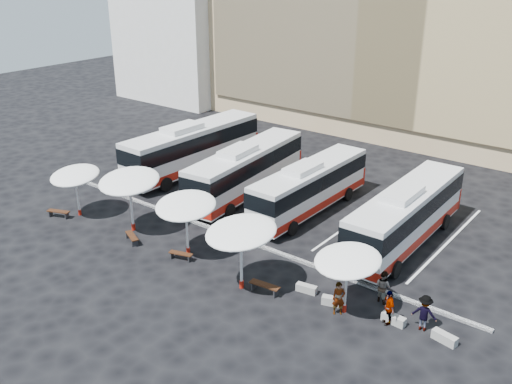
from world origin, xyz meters
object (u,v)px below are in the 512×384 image
Objects in this scene: bus_0 at (193,147)px; sunshade_3 at (241,232)px; passenger_2 at (389,307)px; conc_bench_2 at (394,319)px; sunshade_1 at (129,181)px; wood_bench_1 at (132,237)px; conc_bench_3 at (445,338)px; passenger_1 at (383,287)px; passenger_3 at (424,313)px; bus_3 at (406,214)px; wood_bench_2 at (181,255)px; sunshade_2 at (186,206)px; wood_bench_0 at (58,212)px; sunshade_4 at (348,261)px; wood_bench_3 at (265,286)px; conc_bench_1 at (333,301)px; bus_2 at (310,186)px; sunshade_0 at (75,176)px; passenger_0 at (339,299)px; conc_bench_0 at (306,289)px; bus_1 at (246,169)px.

sunshade_3 is (14.15, -11.23, 1.19)m from bus_0.
conc_bench_2 is at bearing 78.61° from passenger_2.
sunshade_1 is 3.45m from wood_bench_1.
passenger_2 is at bearing -174.10° from conc_bench_3.
passenger_3 is at bearing 177.99° from passenger_1.
bus_3 is 13.60m from wood_bench_2.
passenger_3 is at bearing 6.19° from sunshade_2.
wood_bench_0 is at bearing -152.37° from bus_3.
sunshade_4 is at bearing -127.78° from passenger_2.
passenger_1 reaches higher than wood_bench_1.
sunshade_3 is at bearing -163.98° from wood_bench_3.
bus_2 is at bearing 129.08° from conc_bench_1.
wood_bench_2 is 11.59m from passenger_1.
wood_bench_3 is 1.45× the size of conc_bench_3.
sunshade_0 reaches higher than passenger_1.
bus_3 is 8.98m from passenger_0.
bus_2 reaches higher than wood_bench_2.
conc_bench_3 is 0.66× the size of passenger_2.
conc_bench_0 is at bearing 4.66° from sunshade_0.
bus_3 is at bearing 65.10° from sunshade_3.
sunshade_1 reaches higher than conc_bench_0.
wood_bench_2 is at bearing -168.20° from conc_bench_0.
bus_2 is 0.93× the size of bus_3.
sunshade_0 is at bearing -135.36° from passenger_2.
bus_3 reaches higher than passenger_2.
bus_3 reaches higher than wood_bench_2.
bus_1 is 12.43m from bus_3.
wood_bench_3 is at bearing -52.71° from bus_1.
bus_0 is 2.94× the size of sunshade_2.
conc_bench_2 is (3.07, 0.45, 0.00)m from conc_bench_1.
conc_bench_1 is (4.66, 1.60, -3.08)m from sunshade_3.
conc_bench_1 is at bearing -5.74° from conc_bench_0.
sunshade_4 is 3.59m from conc_bench_2.
passenger_1 is 2.73m from passenger_3.
sunshade_3 is 2.80× the size of passenger_1.
sunshade_4 is (15.19, 0.37, -0.49)m from sunshade_1.
wood_bench_1 is 17.78m from passenger_3.
wood_bench_2 is at bearing -172.50° from conc_bench_3.
conc_bench_2 is at bearing -69.38° from bus_3.
wood_bench_3 is 0.98× the size of passenger_1.
passenger_2 is (12.16, 1.68, 0.56)m from wood_bench_2.
sunshade_0 is 17.64m from conc_bench_0.
conc_bench_3 is at bearing 155.84° from passenger_3.
passenger_3 reaches higher than conc_bench_2.
sunshade_0 is (-6.64, -9.76, 0.89)m from bus_1.
passenger_0 is (20.46, 1.83, 0.51)m from wood_bench_0.
passenger_3 is (24.24, 3.19, 0.54)m from wood_bench_0.
wood_bench_2 is at bearing -131.43° from passenger_2.
sunshade_1 is at bearing 176.40° from wood_bench_3.
passenger_3 is (13.84, 1.50, -2.20)m from sunshade_2.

